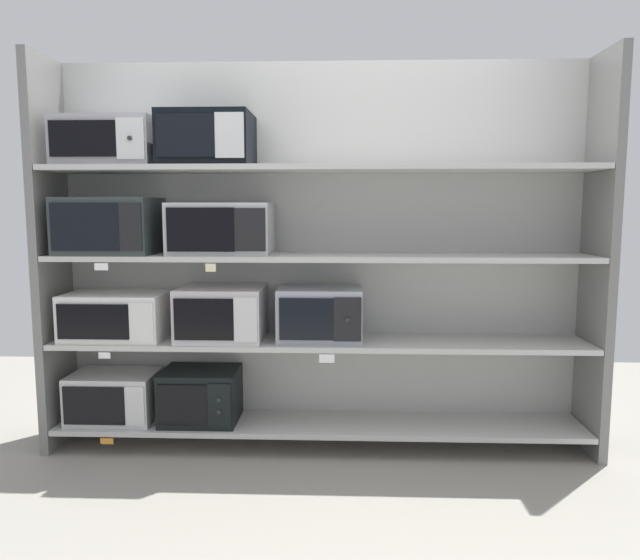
{
  "coord_description": "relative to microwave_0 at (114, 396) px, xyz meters",
  "views": [
    {
      "loc": [
        0.13,
        -3.34,
        1.4
      ],
      "look_at": [
        0.0,
        0.0,
        0.99
      ],
      "focal_mm": 33.23,
      "sensor_mm": 36.0,
      "label": 1
    }
  ],
  "objects": [
    {
      "name": "microwave_1",
      "position": [
        0.52,
        0.0,
        0.01
      ],
      "size": [
        0.44,
        0.36,
        0.31
      ],
      "color": "black",
      "rests_on": "shelf_0"
    },
    {
      "name": "shelf_1",
      "position": [
        1.22,
        0.0,
        0.34
      ],
      "size": [
        3.05,
        0.41,
        0.03
      ],
      "primitive_type": "cube",
      "color": "beige"
    },
    {
      "name": "upright_right",
      "position": [
        2.77,
        0.0,
        0.83
      ],
      "size": [
        0.05,
        0.41,
        2.24
      ],
      "primitive_type": "cube",
      "color": "slate",
      "rests_on": "ground"
    },
    {
      "name": "microwave_5",
      "position": [
        0.02,
        -0.0,
        1.01
      ],
      "size": [
        0.53,
        0.42,
        0.32
      ],
      "color": "#2D3535",
      "rests_on": "shelf_2"
    },
    {
      "name": "price_tag_0",
      "position": [
        0.03,
        -0.2,
        -0.19
      ],
      "size": [
        0.07,
        0.0,
        0.03
      ],
      "primitive_type": "cube",
      "color": "orange"
    },
    {
      "name": "ground",
      "position": [
        1.22,
        -1.0,
        -0.3
      ],
      "size": [
        7.05,
        6.0,
        0.02
      ],
      "primitive_type": "cube",
      "color": "gray"
    },
    {
      "name": "shelf_0",
      "position": [
        1.22,
        0.0,
        -0.16
      ],
      "size": [
        3.05,
        0.41,
        0.03
      ],
      "primitive_type": "cube",
      "color": "beige",
      "rests_on": "ground"
    },
    {
      "name": "price_tag_3",
      "position": [
        0.04,
        -0.2,
        0.79
      ],
      "size": [
        0.07,
        0.0,
        0.04
      ],
      "primitive_type": "cube",
      "color": "white"
    },
    {
      "name": "shelf_3",
      "position": [
        1.22,
        0.0,
        1.32
      ],
      "size": [
        3.05,
        0.41,
        0.03
      ],
      "primitive_type": "cube",
      "color": "beige"
    },
    {
      "name": "upright_left",
      "position": [
        -0.34,
        0.0,
        0.83
      ],
      "size": [
        0.05,
        0.41,
        2.24
      ],
      "primitive_type": "cube",
      "color": "slate",
      "rests_on": "ground"
    },
    {
      "name": "microwave_0",
      "position": [
        0.0,
        0.0,
        0.0
      ],
      "size": [
        0.49,
        0.35,
        0.28
      ],
      "color": "#BCBCBC",
      "rests_on": "shelf_0"
    },
    {
      "name": "shelf_2",
      "position": [
        1.22,
        0.0,
        0.83
      ],
      "size": [
        3.05,
        0.41,
        0.03
      ],
      "primitive_type": "cube",
      "color": "beige"
    },
    {
      "name": "price_tag_1",
      "position": [
        0.04,
        -0.2,
        0.3
      ],
      "size": [
        0.07,
        0.0,
        0.03
      ],
      "primitive_type": "cube",
      "color": "white"
    },
    {
      "name": "back_panel",
      "position": [
        1.22,
        0.23,
        0.83
      ],
      "size": [
        3.25,
        0.04,
        2.24
      ],
      "primitive_type": "cube",
      "color": "#B2B2AD",
      "rests_on": "ground"
    },
    {
      "name": "microwave_3",
      "position": [
        0.65,
        0.0,
        0.5
      ],
      "size": [
        0.48,
        0.41,
        0.3
      ],
      "color": "#BBB4B9",
      "rests_on": "shelf_1"
    },
    {
      "name": "microwave_8",
      "position": [
        0.59,
        0.0,
        1.49
      ],
      "size": [
        0.49,
        0.41,
        0.29
      ],
      "color": "black",
      "rests_on": "shelf_3"
    },
    {
      "name": "price_tag_4",
      "position": [
        0.64,
        -0.2,
        0.79
      ],
      "size": [
        0.06,
        0.0,
        0.04
      ],
      "primitive_type": "cube",
      "color": "beige"
    },
    {
      "name": "microwave_7",
      "position": [
        0.03,
        0.0,
        1.47
      ],
      "size": [
        0.55,
        0.36,
        0.27
      ],
      "color": "#9C9AA4",
      "rests_on": "shelf_3"
    },
    {
      "name": "microwave_4",
      "position": [
        1.22,
        0.0,
        0.5
      ],
      "size": [
        0.48,
        0.35,
        0.3
      ],
      "color": "#999DA9",
      "rests_on": "shelf_1"
    },
    {
      "name": "microwave_6",
      "position": [
        0.66,
        -0.0,
        0.99
      ],
      "size": [
        0.57,
        0.35,
        0.29
      ],
      "color": "#B7B8BB",
      "rests_on": "shelf_2"
    },
    {
      "name": "microwave_2",
      "position": [
        0.04,
        0.0,
        0.49
      ],
      "size": [
        0.57,
        0.39,
        0.27
      ],
      "color": "silver",
      "rests_on": "shelf_1"
    },
    {
      "name": "price_tag_2",
      "position": [
        1.26,
        -0.2,
        0.29
      ],
      "size": [
        0.08,
        0.0,
        0.05
      ],
      "primitive_type": "cube",
      "color": "white"
    }
  ]
}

